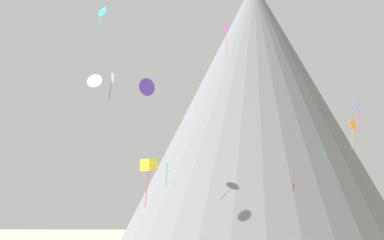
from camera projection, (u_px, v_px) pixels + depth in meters
rock_massif at (260, 117)px, 117.15m from camera, size 82.42×82.42×59.38m
kite_pink_high at (112, 78)px, 88.50m from camera, size 1.23×1.81×4.69m
kite_white_high at (95, 81)px, 84.40m from camera, size 2.48×1.10×2.45m
kite_yellow_low at (149, 165)px, 57.53m from camera, size 1.91×1.93×5.37m
kite_magenta_high at (226, 33)px, 79.37m from camera, size 0.71×0.77×5.66m
kite_green_mid at (325, 154)px, 80.06m from camera, size 0.82×0.74×1.30m
kite_blue_mid at (358, 109)px, 66.11m from camera, size 0.44×1.17×3.90m
kite_orange_mid at (353, 128)px, 84.53m from camera, size 1.23×0.84×4.64m
kite_teal_low at (167, 170)px, 62.63m from camera, size 0.39×0.74×3.06m
kite_red_low at (293, 187)px, 83.12m from camera, size 0.68×1.55×1.55m
kite_cyan_high at (102, 11)px, 70.06m from camera, size 1.56×1.38×2.99m
kite_indigo_mid at (147, 87)px, 74.72m from camera, size 2.24×1.89×2.60m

